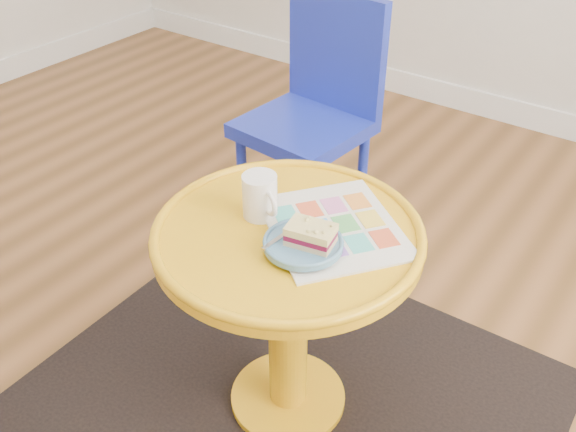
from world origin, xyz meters
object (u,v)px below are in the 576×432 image
Objects in this scene: newspaper at (333,227)px; mug at (260,195)px; chair at (316,107)px; plate at (303,244)px; side_table at (288,286)px.

mug is at bearing -124.32° from newspaper.
mug is (-0.16, -0.05, 0.05)m from newspaper.
plate is (0.47, -0.75, 0.10)m from chair.
side_table is 0.19m from newspaper.
plate is at bearing -29.87° from side_table.
side_table is 0.82m from chair.
chair is 0.89m from plate.
side_table is 0.23m from mug.
chair reaches higher than newspaper.
chair is at bearing 163.19° from newspaper.
chair is at bearing 138.15° from mug.
plate is (-0.01, -0.11, 0.01)m from newspaper.
newspaper is at bearing 42.69° from mug.
newspaper is 2.97× the size of mug.
chair is 2.59× the size of newspaper.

